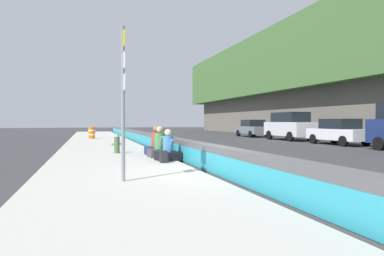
{
  "coord_description": "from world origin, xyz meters",
  "views": [
    {
      "loc": [
        -8.88,
        3.5,
        1.53
      ],
      "look_at": [
        4.83,
        -0.72,
        1.26
      ],
      "focal_mm": 31.9,
      "sensor_mm": 36.0,
      "label": 1
    }
  ],
  "objects_px": {
    "parked_car_fourth": "(289,126)",
    "parked_car_midline": "(252,128)",
    "parked_car_third": "(339,132)",
    "seated_person_rear": "(156,146)",
    "route_sign_post": "(123,91)",
    "backpack": "(164,157)",
    "fire_hydrant": "(117,143)",
    "seated_person_middle": "(160,147)",
    "seated_person_foreground": "(168,151)",
    "construction_barrel": "(92,133)"
  },
  "relations": [
    {
      "from": "construction_barrel",
      "to": "parked_car_fourth",
      "type": "xyz_separation_m",
      "value": [
        -4.59,
        -15.43,
        0.56
      ]
    },
    {
      "from": "route_sign_post",
      "to": "parked_car_midline",
      "type": "relative_size",
      "value": 0.8
    },
    {
      "from": "construction_barrel",
      "to": "parked_car_fourth",
      "type": "distance_m",
      "value": 16.11
    },
    {
      "from": "fire_hydrant",
      "to": "parked_car_midline",
      "type": "height_order",
      "value": "parked_car_midline"
    },
    {
      "from": "route_sign_post",
      "to": "seated_person_rear",
      "type": "distance_m",
      "value": 6.67
    },
    {
      "from": "fire_hydrant",
      "to": "construction_barrel",
      "type": "distance_m",
      "value": 13.57
    },
    {
      "from": "construction_barrel",
      "to": "seated_person_middle",
      "type": "bearing_deg",
      "value": -171.36
    },
    {
      "from": "seated_person_middle",
      "to": "seated_person_foreground",
      "type": "bearing_deg",
      "value": -177.32
    },
    {
      "from": "fire_hydrant",
      "to": "backpack",
      "type": "distance_m",
      "value": 4.18
    },
    {
      "from": "seated_person_rear",
      "to": "parked_car_fourth",
      "type": "bearing_deg",
      "value": -52.25
    },
    {
      "from": "construction_barrel",
      "to": "route_sign_post",
      "type": "bearing_deg",
      "value": -178.7
    },
    {
      "from": "route_sign_post",
      "to": "seated_person_foreground",
      "type": "distance_m",
      "value": 4.7
    },
    {
      "from": "fire_hydrant",
      "to": "parked_car_fourth",
      "type": "relative_size",
      "value": 0.18
    },
    {
      "from": "fire_hydrant",
      "to": "seated_person_rear",
      "type": "height_order",
      "value": "seated_person_rear"
    },
    {
      "from": "route_sign_post",
      "to": "seated_person_foreground",
      "type": "relative_size",
      "value": 3.22
    },
    {
      "from": "construction_barrel",
      "to": "parked_car_fourth",
      "type": "bearing_deg",
      "value": -106.56
    },
    {
      "from": "parked_car_third",
      "to": "parked_car_midline",
      "type": "height_order",
      "value": "same"
    },
    {
      "from": "backpack",
      "to": "parked_car_fourth",
      "type": "bearing_deg",
      "value": -45.77
    },
    {
      "from": "seated_person_rear",
      "to": "backpack",
      "type": "distance_m",
      "value": 2.91
    },
    {
      "from": "parked_car_midline",
      "to": "parked_car_third",
      "type": "bearing_deg",
      "value": -179.8
    },
    {
      "from": "construction_barrel",
      "to": "backpack",
      "type": "bearing_deg",
      "value": -173.04
    },
    {
      "from": "fire_hydrant",
      "to": "parked_car_fourth",
      "type": "bearing_deg",
      "value": -58.35
    },
    {
      "from": "seated_person_rear",
      "to": "route_sign_post",
      "type": "bearing_deg",
      "value": 162.13
    },
    {
      "from": "seated_person_foreground",
      "to": "parked_car_fourth",
      "type": "xyz_separation_m",
      "value": [
        12.29,
        -12.99,
        0.69
      ]
    },
    {
      "from": "seated_person_foreground",
      "to": "backpack",
      "type": "relative_size",
      "value": 2.79
    },
    {
      "from": "route_sign_post",
      "to": "seated_person_middle",
      "type": "height_order",
      "value": "route_sign_post"
    },
    {
      "from": "fire_hydrant",
      "to": "route_sign_post",
      "type": "bearing_deg",
      "value": 176.52
    },
    {
      "from": "seated_person_middle",
      "to": "parked_car_fourth",
      "type": "relative_size",
      "value": 0.25
    },
    {
      "from": "route_sign_post",
      "to": "seated_person_middle",
      "type": "relative_size",
      "value": 2.99
    },
    {
      "from": "seated_person_foreground",
      "to": "route_sign_post",
      "type": "bearing_deg",
      "value": 153.22
    },
    {
      "from": "fire_hydrant",
      "to": "seated_person_foreground",
      "type": "distance_m",
      "value": 3.67
    },
    {
      "from": "seated_person_foreground",
      "to": "parked_car_third",
      "type": "height_order",
      "value": "parked_car_third"
    },
    {
      "from": "parked_car_midline",
      "to": "parked_car_fourth",
      "type": "bearing_deg",
      "value": 179.97
    },
    {
      "from": "seated_person_rear",
      "to": "construction_barrel",
      "type": "bearing_deg",
      "value": 9.5
    },
    {
      "from": "route_sign_post",
      "to": "fire_hydrant",
      "type": "relative_size",
      "value": 4.09
    },
    {
      "from": "construction_barrel",
      "to": "parked_car_third",
      "type": "bearing_deg",
      "value": -123.56
    },
    {
      "from": "fire_hydrant",
      "to": "seated_person_middle",
      "type": "relative_size",
      "value": 0.73
    },
    {
      "from": "route_sign_post",
      "to": "parked_car_midline",
      "type": "bearing_deg",
      "value": -33.38
    },
    {
      "from": "seated_person_middle",
      "to": "construction_barrel",
      "type": "distance_m",
      "value": 15.87
    },
    {
      "from": "seated_person_foreground",
      "to": "seated_person_rear",
      "type": "relative_size",
      "value": 0.92
    },
    {
      "from": "parked_car_fourth",
      "to": "parked_car_midline",
      "type": "relative_size",
      "value": 1.07
    },
    {
      "from": "backpack",
      "to": "construction_barrel",
      "type": "height_order",
      "value": "construction_barrel"
    },
    {
      "from": "seated_person_rear",
      "to": "backpack",
      "type": "height_order",
      "value": "seated_person_rear"
    },
    {
      "from": "parked_car_midline",
      "to": "backpack",
      "type": "bearing_deg",
      "value": 145.66
    },
    {
      "from": "seated_person_foreground",
      "to": "construction_barrel",
      "type": "distance_m",
      "value": 17.05
    },
    {
      "from": "seated_person_middle",
      "to": "parked_car_midline",
      "type": "relative_size",
      "value": 0.27
    },
    {
      "from": "route_sign_post",
      "to": "seated_person_foreground",
      "type": "xyz_separation_m",
      "value": [
        3.9,
        -1.97,
        -1.74
      ]
    },
    {
      "from": "seated_person_foreground",
      "to": "parked_car_midline",
      "type": "bearing_deg",
      "value": -34.64
    },
    {
      "from": "seated_person_middle",
      "to": "backpack",
      "type": "xyz_separation_m",
      "value": [
        -1.84,
        0.24,
        -0.18
      ]
    },
    {
      "from": "parked_car_third",
      "to": "parked_car_midline",
      "type": "relative_size",
      "value": 1.0
    }
  ]
}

